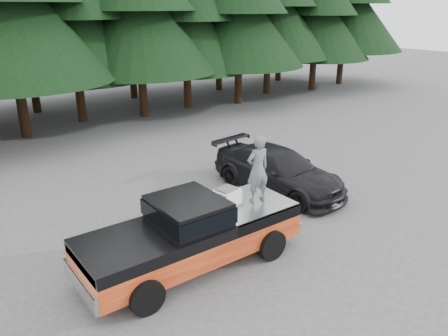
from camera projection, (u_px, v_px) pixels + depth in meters
ground at (198, 247)px, 12.31m from camera, size 120.00×120.00×0.00m
pickup_truck at (192, 243)px, 11.24m from camera, size 6.00×2.04×1.33m
truck_cab at (188, 210)px, 10.85m from camera, size 1.66×1.90×0.59m
air_compressor at (227, 198)px, 11.70m from camera, size 0.75×0.66×0.45m
man_on_bed at (258, 169)px, 11.76m from camera, size 0.72×0.51×1.87m
parked_car at (278, 170)px, 15.88m from camera, size 2.76×5.53×1.54m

